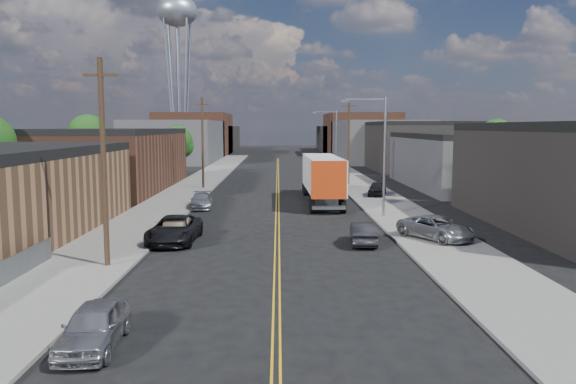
{
  "coord_description": "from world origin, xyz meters",
  "views": [
    {
      "loc": [
        0.08,
        -16.67,
        6.8
      ],
      "look_at": [
        0.72,
        20.25,
        2.5
      ],
      "focal_mm": 35.0,
      "sensor_mm": 36.0,
      "label": 1
    }
  ],
  "objects_px": {
    "car_right_lot_a": "(436,228)",
    "car_right_lot_c": "(377,189)",
    "car_left_a": "(94,326)",
    "car_right_oncoming": "(363,233)",
    "car_left_b": "(177,230)",
    "water_tower": "(177,17)",
    "car_left_c": "(174,229)",
    "car_left_d": "(201,201)",
    "semi_truck": "(321,175)"
  },
  "relations": [
    {
      "from": "car_right_lot_a",
      "to": "car_right_lot_c",
      "type": "bearing_deg",
      "value": 57.42
    },
    {
      "from": "car_right_lot_a",
      "to": "car_left_a",
      "type": "bearing_deg",
      "value": -165.47
    },
    {
      "from": "car_right_oncoming",
      "to": "car_right_lot_c",
      "type": "relative_size",
      "value": 1.02
    },
    {
      "from": "car_left_b",
      "to": "car_left_a",
      "type": "bearing_deg",
      "value": -91.79
    },
    {
      "from": "water_tower",
      "to": "car_left_c",
      "type": "bearing_deg",
      "value": -80.37
    },
    {
      "from": "car_left_b",
      "to": "car_left_c",
      "type": "xyz_separation_m",
      "value": [
        -0.09,
        -0.19,
        0.09
      ]
    },
    {
      "from": "car_left_a",
      "to": "car_left_c",
      "type": "bearing_deg",
      "value": 89.8
    },
    {
      "from": "water_tower",
      "to": "car_left_b",
      "type": "relative_size",
      "value": 8.83
    },
    {
      "from": "car_left_d",
      "to": "car_right_lot_c",
      "type": "bearing_deg",
      "value": 20.41
    },
    {
      "from": "car_left_b",
      "to": "car_right_lot_a",
      "type": "height_order",
      "value": "car_right_lot_a"
    },
    {
      "from": "water_tower",
      "to": "car_left_a",
      "type": "distance_m",
      "value": 115.09
    },
    {
      "from": "car_left_a",
      "to": "car_right_lot_a",
      "type": "distance_m",
      "value": 21.92
    },
    {
      "from": "water_tower",
      "to": "car_left_b",
      "type": "bearing_deg",
      "value": -80.3
    },
    {
      "from": "car_left_c",
      "to": "car_left_d",
      "type": "bearing_deg",
      "value": 93.21
    },
    {
      "from": "semi_truck",
      "to": "car_left_c",
      "type": "xyz_separation_m",
      "value": [
        -10.03,
        -18.12,
        -1.61
      ]
    },
    {
      "from": "car_left_a",
      "to": "car_right_lot_a",
      "type": "relative_size",
      "value": 0.82
    },
    {
      "from": "water_tower",
      "to": "car_right_oncoming",
      "type": "bearing_deg",
      "value": -74.09
    },
    {
      "from": "car_left_c",
      "to": "car_right_oncoming",
      "type": "height_order",
      "value": "car_left_c"
    },
    {
      "from": "car_left_a",
      "to": "car_right_lot_a",
      "type": "bearing_deg",
      "value": 44.73
    },
    {
      "from": "car_left_a",
      "to": "car_left_c",
      "type": "relative_size",
      "value": 0.72
    },
    {
      "from": "car_left_a",
      "to": "car_right_lot_c",
      "type": "distance_m",
      "value": 40.28
    },
    {
      "from": "semi_truck",
      "to": "car_left_b",
      "type": "xyz_separation_m",
      "value": [
        -9.94,
        -17.93,
        -1.7
      ]
    },
    {
      "from": "car_left_b",
      "to": "car_right_oncoming",
      "type": "relative_size",
      "value": 1.04
    },
    {
      "from": "car_left_b",
      "to": "water_tower",
      "type": "bearing_deg",
      "value": 96.68
    },
    {
      "from": "car_left_c",
      "to": "car_right_oncoming",
      "type": "relative_size",
      "value": 1.4
    },
    {
      "from": "water_tower",
      "to": "car_right_oncoming",
      "type": "relative_size",
      "value": 9.21
    },
    {
      "from": "car_left_d",
      "to": "car_right_oncoming",
      "type": "relative_size",
      "value": 1.1
    },
    {
      "from": "car_right_lot_a",
      "to": "water_tower",
      "type": "bearing_deg",
      "value": 76.52
    },
    {
      "from": "car_left_a",
      "to": "car_left_c",
      "type": "distance_m",
      "value": 15.91
    },
    {
      "from": "car_left_c",
      "to": "car_left_d",
      "type": "distance_m",
      "value": 13.99
    },
    {
      "from": "car_left_a",
      "to": "car_right_oncoming",
      "type": "height_order",
      "value": "car_left_a"
    },
    {
      "from": "car_left_a",
      "to": "car_right_oncoming",
      "type": "bearing_deg",
      "value": 53.28
    },
    {
      "from": "car_left_b",
      "to": "car_left_c",
      "type": "bearing_deg",
      "value": -119.28
    },
    {
      "from": "car_left_a",
      "to": "water_tower",
      "type": "bearing_deg",
      "value": 96.69
    },
    {
      "from": "car_left_d",
      "to": "car_right_oncoming",
      "type": "height_order",
      "value": "car_right_oncoming"
    },
    {
      "from": "semi_truck",
      "to": "water_tower",
      "type": "bearing_deg",
      "value": 107.83
    },
    {
      "from": "water_tower",
      "to": "car_right_oncoming",
      "type": "height_order",
      "value": "water_tower"
    },
    {
      "from": "car_left_b",
      "to": "car_right_oncoming",
      "type": "height_order",
      "value": "car_left_b"
    },
    {
      "from": "water_tower",
      "to": "car_right_lot_c",
      "type": "xyz_separation_m",
      "value": [
        31.69,
        -72.65,
        -29.83
      ]
    },
    {
      "from": "car_right_lot_a",
      "to": "car_right_lot_c",
      "type": "height_order",
      "value": "car_right_lot_a"
    },
    {
      "from": "car_left_c",
      "to": "semi_truck",
      "type": "bearing_deg",
      "value": 62.84
    },
    {
      "from": "car_left_c",
      "to": "car_left_d",
      "type": "height_order",
      "value": "car_left_c"
    },
    {
      "from": "car_left_d",
      "to": "car_left_a",
      "type": "bearing_deg",
      "value": -92.72
    },
    {
      "from": "semi_truck",
      "to": "car_left_c",
      "type": "bearing_deg",
      "value": -120.04
    },
    {
      "from": "car_right_oncoming",
      "to": "car_right_lot_a",
      "type": "distance_m",
      "value": 4.52
    },
    {
      "from": "car_left_d",
      "to": "car_right_lot_c",
      "type": "relative_size",
      "value": 1.12
    },
    {
      "from": "car_left_a",
      "to": "car_right_lot_c",
      "type": "height_order",
      "value": "car_right_lot_c"
    },
    {
      "from": "car_left_d",
      "to": "car_left_c",
      "type": "bearing_deg",
      "value": -92.81
    },
    {
      "from": "semi_truck",
      "to": "car_right_lot_a",
      "type": "height_order",
      "value": "semi_truck"
    },
    {
      "from": "semi_truck",
      "to": "car_right_lot_a",
      "type": "xyz_separation_m",
      "value": [
        5.49,
        -18.12,
        -1.56
      ]
    }
  ]
}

